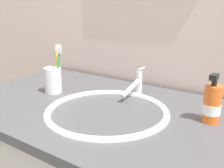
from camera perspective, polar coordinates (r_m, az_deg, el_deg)
name	(u,v)px	position (r m, az deg, el deg)	size (l,w,h in m)	color
tiled_wall_back	(157,0)	(1.17, 9.66, 17.46)	(2.36, 0.04, 2.40)	beige
sink_basin	(107,124)	(0.91, -1.09, -8.59)	(0.42, 0.42, 0.13)	white
faucet	(136,85)	(1.03, 5.17, -0.13)	(0.02, 0.16, 0.11)	silver
toothbrush_cup	(53,80)	(1.09, -12.64, 0.80)	(0.07, 0.07, 0.10)	white
toothbrush_green	(58,67)	(1.06, -11.58, 3.64)	(0.04, 0.01, 0.18)	green
toothbrush_purple	(59,65)	(1.07, -11.43, 3.98)	(0.03, 0.02, 0.19)	purple
toothbrush_yellow	(56,65)	(1.10, -11.96, 4.13)	(0.01, 0.04, 0.19)	yellow
soap_dispenser	(212,104)	(0.85, 20.78, -4.09)	(0.05, 0.06, 0.15)	orange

